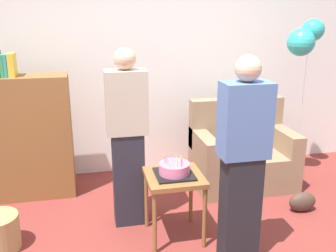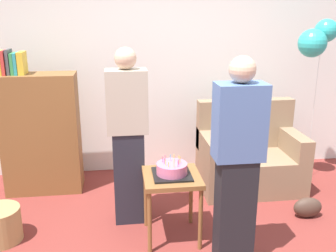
{
  "view_description": "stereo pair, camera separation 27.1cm",
  "coord_description": "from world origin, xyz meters",
  "views": [
    {
      "loc": [
        -0.82,
        -2.45,
        1.92
      ],
      "look_at": [
        -0.14,
        0.68,
        0.95
      ],
      "focal_mm": 40.74,
      "sensor_mm": 36.0,
      "label": 1
    },
    {
      "loc": [
        -0.55,
        -2.49,
        1.92
      ],
      "look_at": [
        -0.14,
        0.68,
        0.95
      ],
      "focal_mm": 40.74,
      "sensor_mm": 36.0,
      "label": 2
    }
  ],
  "objects": [
    {
      "name": "wall_back",
      "position": [
        0.0,
        2.05,
        1.35
      ],
      "size": [
        6.0,
        0.1,
        2.7
      ],
      "primitive_type": "cube",
      "color": "silver",
      "rests_on": "ground_plane"
    },
    {
      "name": "couch",
      "position": [
        0.87,
        1.34,
        0.34
      ],
      "size": [
        1.1,
        0.7,
        0.96
      ],
      "color": "#8C7054",
      "rests_on": "ground_plane"
    },
    {
      "name": "bookshelf",
      "position": [
        -1.41,
        1.55,
        0.67
      ],
      "size": [
        0.8,
        0.36,
        1.55
      ],
      "color": "brown",
      "rests_on": "ground_plane"
    },
    {
      "name": "side_table",
      "position": [
        -0.14,
        0.43,
        0.5
      ],
      "size": [
        0.48,
        0.48,
        0.59
      ],
      "color": "brown",
      "rests_on": "ground_plane"
    },
    {
      "name": "birthday_cake",
      "position": [
        -0.14,
        0.43,
        0.64
      ],
      "size": [
        0.32,
        0.32,
        0.17
      ],
      "color": "black",
      "rests_on": "side_table"
    },
    {
      "name": "person_blowing_candles",
      "position": [
        -0.49,
        0.78,
        0.83
      ],
      "size": [
        0.36,
        0.22,
        1.63
      ],
      "rotation": [
        0.0,
        0.0,
        0.39
      ],
      "color": "#23232D",
      "rests_on": "ground_plane"
    },
    {
      "name": "person_holding_cake",
      "position": [
        0.29,
        0.03,
        0.83
      ],
      "size": [
        0.36,
        0.22,
        1.63
      ],
      "rotation": [
        0.0,
        0.0,
        3.06
      ],
      "color": "black",
      "rests_on": "ground_plane"
    },
    {
      "name": "handbag",
      "position": [
        1.21,
        0.6,
        0.1
      ],
      "size": [
        0.28,
        0.14,
        0.2
      ],
      "primitive_type": "ellipsoid",
      "color": "#473328",
      "rests_on": "ground_plane"
    },
    {
      "name": "balloon_bunch",
      "position": [
        1.55,
        1.38,
        1.64
      ],
      "size": [
        0.49,
        0.41,
        1.84
      ],
      "color": "silver",
      "rests_on": "ground_plane"
    }
  ]
}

